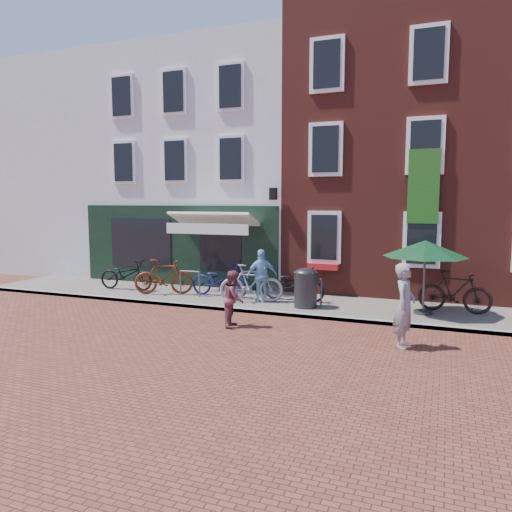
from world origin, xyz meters
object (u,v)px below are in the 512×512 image
at_px(bicycle_2, 220,280).
at_px(cafe_person, 262,276).
at_px(bicycle_4, 294,284).
at_px(woman, 405,306).
at_px(boy, 234,299).
at_px(litter_bin, 306,286).
at_px(bicycle_0, 126,275).
at_px(bicycle_1, 164,277).
at_px(parasol, 425,246).
at_px(bicycle_5, 455,292).
at_px(bicycle_3, 252,283).

bearing_deg(bicycle_2, cafe_person, -100.45).
relative_size(cafe_person, bicycle_4, 0.81).
bearing_deg(woman, boy, 95.11).
bearing_deg(bicycle_4, cafe_person, 123.47).
bearing_deg(litter_bin, bicycle_2, 169.13).
bearing_deg(bicycle_0, litter_bin, -98.49).
bearing_deg(woman, bicycle_0, 81.05).
relative_size(bicycle_1, bicycle_4, 0.97).
bearing_deg(bicycle_1, bicycle_4, -104.92).
relative_size(parasol, bicycle_5, 1.17).
relative_size(cafe_person, bicycle_1, 0.84).
relative_size(parasol, bicycle_0, 1.13).
relative_size(boy, cafe_person, 0.89).
bearing_deg(bicycle_2, bicycle_3, -109.10).
bearing_deg(bicycle_2, boy, -147.33).
bearing_deg(parasol, bicycle_3, -176.82).
xyz_separation_m(bicycle_4, bicycle_5, (4.61, 0.08, 0.06)).
bearing_deg(parasol, litter_bin, -173.37).
height_order(litter_bin, boy, boy).
bearing_deg(bicycle_1, bicycle_3, -114.35).
relative_size(woman, boy, 1.29).
distance_m(litter_bin, parasol, 3.47).
distance_m(litter_bin, bicycle_3, 1.73).
xyz_separation_m(parasol, bicycle_5, (0.79, 0.48, -1.30)).
xyz_separation_m(litter_bin, boy, (-1.22, -2.39, -0.02)).
bearing_deg(bicycle_1, woman, -132.76).
distance_m(bicycle_0, bicycle_3, 4.84).
bearing_deg(cafe_person, boy, 60.66).
relative_size(litter_bin, parasol, 0.54).
bearing_deg(parasol, woman, -94.89).
xyz_separation_m(bicycle_1, bicycle_4, (4.29, 0.57, -0.06)).
bearing_deg(cafe_person, bicycle_3, -4.89).
distance_m(cafe_person, bicycle_5, 5.51).
relative_size(bicycle_0, bicycle_2, 1.00).
bearing_deg(bicycle_5, parasol, 126.05).
relative_size(litter_bin, bicycle_0, 0.61).
bearing_deg(cafe_person, parasol, 146.97).
bearing_deg(parasol, bicycle_5, 31.40).
relative_size(boy, bicycle_0, 0.72).
relative_size(parasol, boy, 1.57).
height_order(parasol, bicycle_4, parasol).
xyz_separation_m(woman, boy, (-4.17, 0.31, -0.21)).
distance_m(litter_bin, bicycle_1, 4.90).
xyz_separation_m(parasol, bicycle_2, (-6.25, 0.21, -1.35)).
bearing_deg(bicycle_2, woman, -117.44).
bearing_deg(bicycle_5, bicycle_3, 102.18).
distance_m(parasol, bicycle_0, 9.87).
relative_size(boy, bicycle_3, 0.74).
relative_size(bicycle_2, bicycle_5, 1.03).
bearing_deg(woman, bicycle_3, 68.52).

